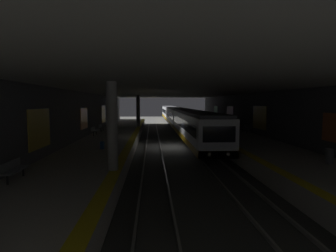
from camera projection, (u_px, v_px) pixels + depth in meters
ground_plane at (175, 147)px, 26.61m from camera, size 120.00×120.00×0.00m
track_left at (196, 146)px, 26.74m from camera, size 60.00×1.53×0.16m
track_right at (153, 147)px, 26.47m from camera, size 60.00×1.53×0.16m
platform_left at (238, 142)px, 26.97m from camera, size 60.00×5.30×1.06m
platform_right at (110, 143)px, 26.17m from camera, size 60.00×5.30×1.06m
wall_left at (266, 119)px, 26.99m from camera, size 60.00×0.56×5.60m
wall_right at (80, 120)px, 25.84m from camera, size 60.00×0.56×5.60m
ceiling_slab at (175, 90)px, 26.10m from camera, size 60.00×19.40×0.40m
pillar_near at (112, 126)px, 13.34m from camera, size 0.56×0.56×4.55m
pillar_far at (138, 111)px, 38.34m from camera, size 0.56×0.56×4.55m
metro_train at (177, 116)px, 47.85m from camera, size 60.93×2.83×3.49m
bench_left_near at (245, 128)px, 30.28m from camera, size 1.70×0.47×0.86m
bench_left_mid at (232, 125)px, 35.39m from camera, size 1.70×0.47×0.86m
bench_left_far at (221, 122)px, 41.03m from camera, size 1.70×0.47×0.86m
bench_right_near at (13, 169)px, 11.68m from camera, size 1.70×0.47×0.86m
bench_right_mid at (94, 130)px, 27.95m from camera, size 1.70×0.47×0.86m
bench_right_far at (101, 127)px, 31.99m from camera, size 1.70×0.47×0.86m
person_waiting_near at (111, 122)px, 35.43m from camera, size 0.60×0.22×1.57m
suitcase_rolling at (102, 145)px, 19.63m from camera, size 0.39×0.25×0.87m
backpack_on_floor at (112, 130)px, 31.82m from camera, size 0.30×0.20×0.40m
trash_bin at (329, 156)px, 14.88m from camera, size 0.44×0.44×0.85m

